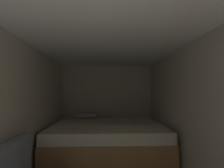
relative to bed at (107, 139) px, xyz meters
The scene contains 5 objects.
wall_back 1.28m from the bed, 89.74° to the left, with size 2.57×0.05×2.12m, color beige.
wall_left 2.16m from the bed, 127.94° to the right, with size 0.05×5.30×2.12m, color beige.
wall_right 2.17m from the bed, 51.84° to the right, with size 0.05×5.30×2.12m, color beige.
ceiling_slab 2.42m from the bed, 89.83° to the right, with size 2.57×5.30×0.05m, color white.
bed is the anchor object (origin of this frame).
Camera 1 is at (-0.05, -0.13, 1.37)m, focal length 28.77 mm.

